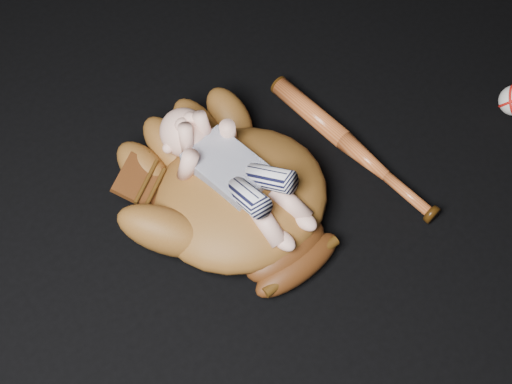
% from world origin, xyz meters
% --- Properties ---
extents(baseball_glove, '(0.43, 0.49, 0.15)m').
position_xyz_m(baseball_glove, '(-0.16, 0.14, 0.07)').
color(baseball_glove, brown).
rests_on(baseball_glove, ground).
extents(newborn_baby, '(0.20, 0.37, 0.14)m').
position_xyz_m(newborn_baby, '(-0.15, 0.15, 0.13)').
color(newborn_baby, '#EBAD97').
rests_on(newborn_baby, baseball_glove).
extents(baseball_bat, '(0.06, 0.45, 0.04)m').
position_xyz_m(baseball_bat, '(0.11, 0.11, 0.02)').
color(baseball_bat, '#B14F22').
rests_on(baseball_bat, ground).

